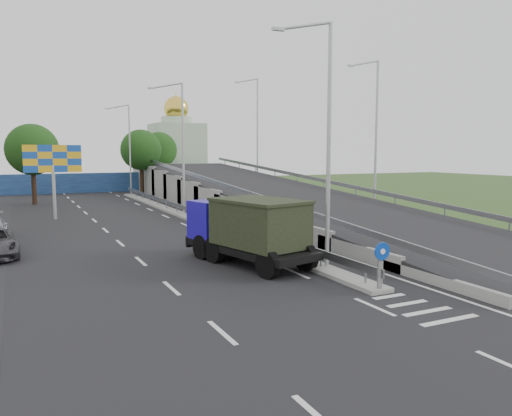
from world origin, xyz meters
TOP-DOWN VIEW (x-y plane):
  - ground at (0.00, 0.00)m, footprint 160.00×160.00m
  - road_surface at (-3.00, 20.00)m, footprint 26.00×90.00m
  - median at (0.00, 24.00)m, footprint 1.00×44.00m
  - overpass_ramp at (7.50, 24.00)m, footprint 10.00×50.00m
  - median_guardrail at (0.00, 24.00)m, footprint 0.09×44.00m
  - sign_bollard at (0.00, 2.17)m, footprint 0.64×0.23m
  - lamp_post_near at (0.11, 6.00)m, footprint 2.74×0.18m
  - lamp_post_mid at (0.11, 26.00)m, footprint 2.74×0.18m
  - lamp_post_far at (0.11, 46.00)m, footprint 2.74×0.18m
  - blue_wall at (-4.00, 52.00)m, footprint 30.00×0.50m
  - church at (10.00, 60.00)m, footprint 7.00×7.00m
  - billboard at (-9.00, 28.00)m, footprint 4.00×0.24m
  - tree_left_mid at (-10.00, 40.00)m, footprint 4.80×4.80m
  - tree_median_far at (2.00, 48.00)m, footprint 4.80×4.80m
  - tree_ramp_far at (6.00, 55.00)m, footprint 4.80×4.80m
  - dump_truck at (-2.25, 8.57)m, footprint 3.99×7.15m

SIDE VIEW (x-z plane):
  - ground at x=0.00m, z-range 0.00..0.00m
  - road_surface at x=-3.00m, z-range -0.02..0.02m
  - median at x=0.00m, z-range 0.00..0.20m
  - median_guardrail at x=0.00m, z-range 0.39..1.10m
  - sign_bollard at x=0.00m, z-range 0.20..1.87m
  - blue_wall at x=-4.00m, z-range 0.00..2.40m
  - dump_truck at x=-2.25m, z-range 0.16..3.14m
  - overpass_ramp at x=7.50m, z-range 0.00..3.50m
  - billboard at x=-9.00m, z-range 1.44..6.94m
  - tree_left_mid at x=-10.00m, z-range 1.38..8.98m
  - tree_median_far at x=2.00m, z-range 1.38..8.98m
  - tree_ramp_far at x=6.00m, z-range 1.38..8.98m
  - church at x=10.00m, z-range -1.59..12.21m
  - lamp_post_near at x=0.11m, z-range 0.77..10.85m
  - lamp_post_mid at x=0.11m, z-range 0.77..10.85m
  - lamp_post_far at x=0.11m, z-range 0.77..10.85m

